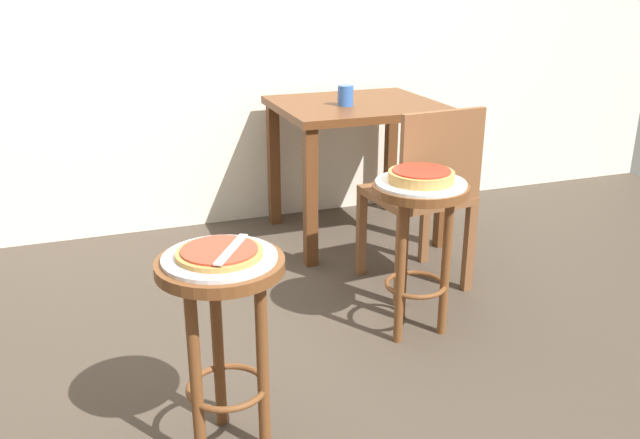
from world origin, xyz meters
TOP-DOWN VIEW (x-y plane):
  - ground_plane at (0.00, 0.00)m, footprint 6.00×6.00m
  - stool_foreground at (-0.43, -0.37)m, footprint 0.37×0.37m
  - serving_plate_foreground at (-0.43, -0.37)m, footprint 0.33×0.33m
  - pizza_foreground at (-0.43, -0.37)m, footprint 0.25×0.25m
  - stool_middle at (0.44, 0.07)m, footprint 0.37×0.37m
  - serving_plate_middle at (0.44, 0.07)m, footprint 0.35×0.35m
  - pizza_middle at (0.44, 0.07)m, footprint 0.25×0.25m
  - dining_table at (0.63, 1.16)m, footprint 0.83×0.74m
  - cup_near_edge at (0.54, 1.10)m, footprint 0.08×0.08m
  - condiment_shaker at (0.61, 1.24)m, footprint 0.04×0.04m
  - wooden_chair at (0.65, 0.42)m, footprint 0.43×0.43m
  - pizza_server_knife at (-0.40, -0.39)m, footprint 0.14×0.20m

SIDE VIEW (x-z plane):
  - ground_plane at x=0.00m, z-range 0.00..0.00m
  - stool_foreground at x=-0.43m, z-range 0.15..0.77m
  - stool_middle at x=0.44m, z-range 0.15..0.77m
  - wooden_chair at x=0.65m, z-range 0.04..0.89m
  - dining_table at x=0.63m, z-range 0.24..0.98m
  - serving_plate_foreground at x=-0.43m, z-range 0.63..0.64m
  - serving_plate_middle at x=0.44m, z-range 0.63..0.64m
  - pizza_foreground at x=-0.43m, z-range 0.64..0.66m
  - pizza_middle at x=0.44m, z-range 0.64..0.68m
  - pizza_server_knife at x=-0.40m, z-range 0.66..0.67m
  - condiment_shaker at x=0.61m, z-range 0.74..0.81m
  - cup_near_edge at x=0.54m, z-range 0.74..0.84m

